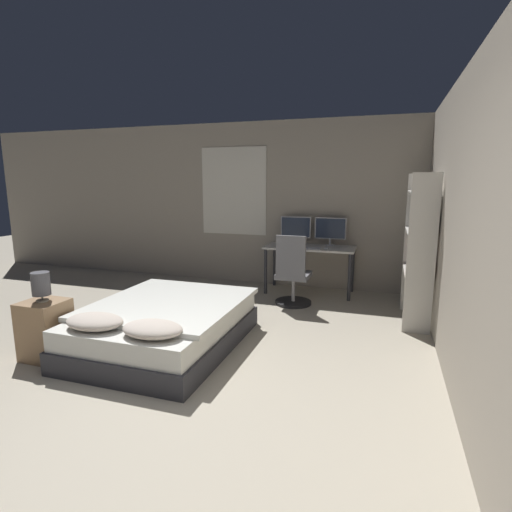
# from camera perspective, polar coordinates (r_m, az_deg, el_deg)

# --- Properties ---
(ground_plane) EXTENTS (20.00, 20.00, 0.00)m
(ground_plane) POSITION_cam_1_polar(r_m,az_deg,el_deg) (3.24, -16.61, -22.38)
(ground_plane) COLOR #B2A893
(wall_back) EXTENTS (12.00, 0.08, 2.70)m
(wall_back) POSITION_cam_1_polar(r_m,az_deg,el_deg) (6.67, 3.96, 7.31)
(wall_back) COLOR #9E9384
(wall_back) RESTS_ON ground_plane
(wall_side_right) EXTENTS (0.06, 12.00, 2.70)m
(wall_side_right) POSITION_cam_1_polar(r_m,az_deg,el_deg) (3.76, 27.27, 3.51)
(wall_side_right) COLOR #9E9384
(wall_side_right) RESTS_ON ground_plane
(bed) EXTENTS (1.48, 1.90, 0.55)m
(bed) POSITION_cam_1_polar(r_m,az_deg,el_deg) (4.39, -12.95, -9.61)
(bed) COLOR #2D2D33
(bed) RESTS_ON ground_plane
(nightstand) EXTENTS (0.40, 0.38, 0.59)m
(nightstand) POSITION_cam_1_polar(r_m,az_deg,el_deg) (4.53, -27.86, -9.29)
(nightstand) COLOR #997551
(nightstand) RESTS_ON ground_plane
(bedside_lamp) EXTENTS (0.17, 0.17, 0.29)m
(bedside_lamp) POSITION_cam_1_polar(r_m,az_deg,el_deg) (4.40, -28.38, -3.57)
(bedside_lamp) COLOR gray
(bedside_lamp) RESTS_ON nightstand
(desk) EXTENTS (1.38, 0.62, 0.74)m
(desk) POSITION_cam_1_polar(r_m,az_deg,el_deg) (6.27, 7.70, 0.50)
(desk) COLOR beige
(desk) RESTS_ON ground_plane
(monitor_left) EXTENTS (0.49, 0.16, 0.44)m
(monitor_left) POSITION_cam_1_polar(r_m,az_deg,el_deg) (6.48, 5.70, 3.96)
(monitor_left) COLOR #B7B7BC
(monitor_left) RESTS_ON desk
(monitor_right) EXTENTS (0.49, 0.16, 0.44)m
(monitor_right) POSITION_cam_1_polar(r_m,az_deg,el_deg) (6.38, 10.58, 3.73)
(monitor_right) COLOR #B7B7BC
(monitor_right) RESTS_ON desk
(keyboard) EXTENTS (0.39, 0.13, 0.02)m
(keyboard) POSITION_cam_1_polar(r_m,az_deg,el_deg) (6.05, 7.36, 1.13)
(keyboard) COLOR #B7B7BC
(keyboard) RESTS_ON desk
(computer_mouse) EXTENTS (0.07, 0.05, 0.04)m
(computer_mouse) POSITION_cam_1_polar(r_m,az_deg,el_deg) (6.01, 10.03, 1.07)
(computer_mouse) COLOR #B7B7BC
(computer_mouse) RESTS_ON desk
(office_chair) EXTENTS (0.52, 0.52, 1.01)m
(office_chair) POSITION_cam_1_polar(r_m,az_deg,el_deg) (5.66, 5.25, -3.13)
(office_chair) COLOR black
(office_chair) RESTS_ON ground_plane
(bookshelf) EXTENTS (0.31, 0.89, 1.83)m
(bookshelf) POSITION_cam_1_polar(r_m,az_deg,el_deg) (5.16, 22.36, 1.61)
(bookshelf) COLOR beige
(bookshelf) RESTS_ON ground_plane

